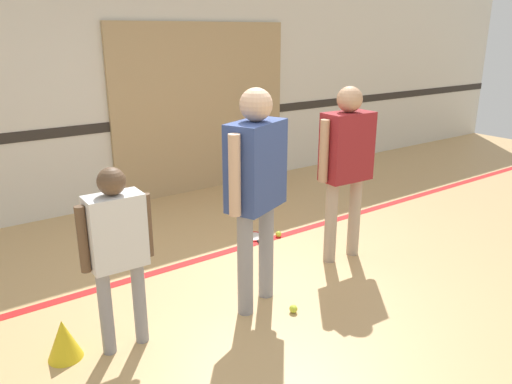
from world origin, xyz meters
TOP-DOWN VIEW (x-y plane):
  - ground_plane at (0.00, 0.00)m, footprint 16.00×16.00m
  - wall_back at (0.00, 2.96)m, footprint 16.00×0.07m
  - wall_panel at (1.12, 2.90)m, footprint 2.64×0.05m
  - floor_stripe at (0.00, 0.88)m, footprint 14.40×0.10m
  - person_instructor at (-0.16, -0.12)m, footprint 0.63×0.44m
  - person_student_left at (-1.26, -0.05)m, footprint 0.50×0.21m
  - person_student_right at (1.05, 0.11)m, footprint 0.64×0.28m
  - racket_spare_on_floor at (0.63, 1.00)m, footprint 0.33×0.50m
  - tennis_ball_near_instructor at (0.00, -0.41)m, footprint 0.07×0.07m
  - tennis_ball_by_spare_racket at (0.86, 0.88)m, footprint 0.07×0.07m
  - training_cone at (-1.65, 0.07)m, footprint 0.24×0.24m

SIDE VIEW (x-z plane):
  - ground_plane at x=0.00m, z-range 0.00..0.00m
  - floor_stripe at x=0.00m, z-range 0.00..0.01m
  - racket_spare_on_floor at x=0.63m, z-range -0.01..0.03m
  - tennis_ball_near_instructor at x=0.00m, z-range 0.00..0.07m
  - tennis_ball_by_spare_racket at x=0.86m, z-range 0.00..0.07m
  - training_cone at x=-1.65m, z-range 0.00..0.29m
  - person_student_left at x=-1.26m, z-range 0.16..1.48m
  - person_student_right at x=1.05m, z-range 0.20..1.88m
  - person_instructor at x=-0.16m, z-range 0.21..1.97m
  - wall_panel at x=1.12m, z-range 0.00..2.27m
  - wall_back at x=0.00m, z-range 0.00..3.20m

